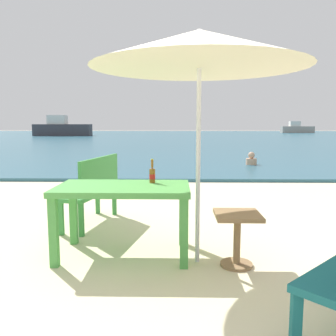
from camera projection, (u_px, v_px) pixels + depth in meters
ground_plane at (204, 266)px, 3.53m from camera, size 120.00×120.00×0.00m
sea_water at (178, 137)px, 33.27m from camera, size 120.00×50.00×0.08m
picnic_table_green at (123, 196)px, 3.75m from camera, size 1.40×0.80×0.76m
beer_bottle_amber at (152, 174)px, 3.90m from camera, size 0.07×0.07×0.26m
patio_umbrella at (199, 49)px, 3.37m from camera, size 2.10×2.10×2.30m
side_table_wood at (237, 232)px, 3.48m from camera, size 0.44×0.44×0.54m
bench_green_left at (94, 186)px, 4.92m from camera, size 0.60×1.25×0.95m
swimmer_person at (251, 160)px, 11.34m from camera, size 0.34×0.34×0.41m
boat_sailboat at (297, 129)px, 46.86m from camera, size 4.20×1.14×1.53m
boat_fishing_trawler at (62, 128)px, 36.32m from camera, size 5.77×1.57×2.10m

